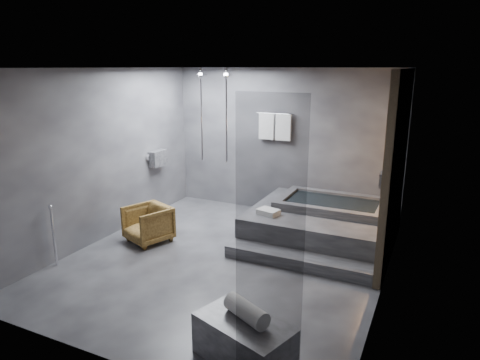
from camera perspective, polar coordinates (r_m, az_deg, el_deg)
The scene contains 7 objects.
room at distance 6.06m, azimuth 2.20°, elevation 4.55°, with size 5.00×5.04×2.82m.
tub_deck at distance 7.36m, azimuth 10.54°, elevation -5.78°, with size 2.20×2.00×0.50m, color #2D2D30.
tub_step at distance 6.37m, azimuth 7.67°, elevation -10.58°, with size 2.20×0.36×0.18m, color #2D2D30.
concrete_bench at distance 4.48m, azimuth 0.53°, elevation -20.65°, with size 0.96×0.53×0.43m, color #353538.
driftwood_chair at distance 7.25m, azimuth -12.16°, elevation -5.75°, with size 0.65×0.67×0.61m, color #422C10.
rolled_towel at distance 4.34m, azimuth 0.86°, elevation -17.06°, with size 0.18×0.18×0.51m, color silver.
deck_towel at distance 6.94m, azimuth 3.79°, elevation -4.26°, with size 0.33×0.24×0.09m, color silver.
Camera 1 is at (2.72, -5.24, 2.82)m, focal length 32.00 mm.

